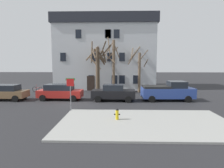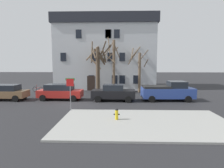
# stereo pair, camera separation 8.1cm
# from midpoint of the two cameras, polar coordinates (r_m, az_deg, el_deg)

# --- Properties ---
(ground_plane) EXTENTS (120.00, 120.00, 0.00)m
(ground_plane) POSITION_cam_midpoint_polar(r_m,az_deg,el_deg) (19.53, -10.84, -5.73)
(ground_plane) COLOR #262628
(sidewalk_slab) EXTENTS (11.43, 6.51, 0.12)m
(sidewalk_slab) POSITION_cam_midpoint_polar(r_m,az_deg,el_deg) (13.40, 9.48, -11.10)
(sidewalk_slab) COLOR #999993
(sidewalk_slab) RESTS_ON ground_plane
(building_main) EXTENTS (15.39, 7.83, 11.03)m
(building_main) POSITION_cam_midpoint_polar(r_m,az_deg,el_deg) (31.53, -1.99, 9.16)
(building_main) COLOR silver
(building_main) RESTS_ON ground_plane
(tree_bare_near) EXTENTS (2.84, 2.81, 6.63)m
(tree_bare_near) POSITION_cam_midpoint_polar(r_m,az_deg,el_deg) (26.58, -4.33, 4.52)
(tree_bare_near) COLOR brown
(tree_bare_near) RESTS_ON ground_plane
(tree_bare_mid) EXTENTS (2.63, 2.75, 6.76)m
(tree_bare_mid) POSITION_cam_midpoint_polar(r_m,az_deg,el_deg) (25.16, -4.14, 4.96)
(tree_bare_mid) COLOR #4C3D2D
(tree_bare_mid) RESTS_ON ground_plane
(tree_bare_far) EXTENTS (2.65, 3.03, 7.46)m
(tree_bare_far) POSITION_cam_midpoint_polar(r_m,az_deg,el_deg) (26.41, 0.25, 6.00)
(tree_bare_far) COLOR brown
(tree_bare_far) RESTS_ON ground_plane
(tree_bare_end) EXTENTS (2.78, 2.44, 6.26)m
(tree_bare_end) POSITION_cam_midpoint_polar(r_m,az_deg,el_deg) (26.66, 7.74, 4.40)
(tree_bare_end) COLOR brown
(tree_bare_end) RESTS_ON ground_plane
(car_brown_wagon) EXTENTS (4.31, 2.16, 1.67)m
(car_brown_wagon) POSITION_cam_midpoint_polar(r_m,az_deg,el_deg) (23.82, -28.62, -2.09)
(car_brown_wagon) COLOR brown
(car_brown_wagon) RESTS_ON ground_plane
(car_red_wagon) EXTENTS (4.78, 2.07, 1.70)m
(car_red_wagon) POSITION_cam_midpoint_polar(r_m,az_deg,el_deg) (21.77, -15.07, -2.21)
(car_red_wagon) COLOR #AD231E
(car_red_wagon) RESTS_ON ground_plane
(car_black_sedan) EXTENTS (4.58, 2.14, 1.73)m
(car_black_sedan) POSITION_cam_midpoint_polar(r_m,az_deg,el_deg) (20.55, 0.29, -2.55)
(car_black_sedan) COLOR black
(car_black_sedan) RESTS_ON ground_plane
(pickup_truck_blue) EXTENTS (5.47, 2.42, 2.07)m
(pickup_truck_blue) POSITION_cam_midpoint_polar(r_m,az_deg,el_deg) (21.55, 15.93, -2.03)
(pickup_truck_blue) COLOR #2D4799
(pickup_truck_blue) RESTS_ON ground_plane
(fire_hydrant) EXTENTS (0.42, 0.22, 0.78)m
(fire_hydrant) POSITION_cam_midpoint_polar(r_m,az_deg,el_deg) (13.62, 1.32, -8.70)
(fire_hydrant) COLOR gold
(fire_hydrant) RESTS_ON sidewalk_slab
(street_sign_pole) EXTENTS (0.76, 0.07, 2.78)m
(street_sign_pole) POSITION_cam_midpoint_polar(r_m,az_deg,el_deg) (16.22, -12.21, -1.27)
(street_sign_pole) COLOR slate
(street_sign_pole) RESTS_ON ground_plane
(bicycle_leaning) EXTENTS (1.68, 0.60, 1.03)m
(bicycle_leaning) POSITION_cam_midpoint_polar(r_m,az_deg,el_deg) (28.49, -21.04, -1.48)
(bicycle_leaning) COLOR black
(bicycle_leaning) RESTS_ON ground_plane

